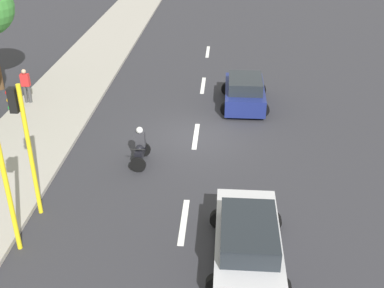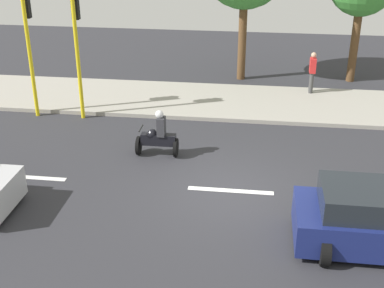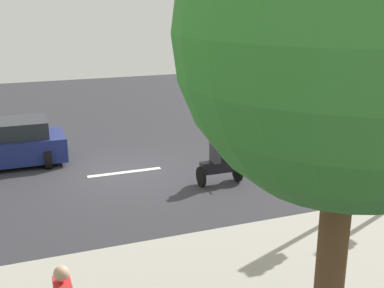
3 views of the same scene
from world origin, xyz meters
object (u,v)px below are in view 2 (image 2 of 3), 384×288
(motorcycle, at_px, (158,137))
(pedestrian_near_signal, at_px, (312,71))
(car_dark_blue, at_px, (377,220))
(traffic_light_corner, at_px, (29,38))
(traffic_light_midblock, at_px, (77,40))

(motorcycle, distance_m, pedestrian_near_signal, 8.28)
(car_dark_blue, height_order, motorcycle, motorcycle)
(car_dark_blue, distance_m, pedestrian_near_signal, 10.57)
(motorcycle, bearing_deg, traffic_light_corner, 61.06)
(car_dark_blue, relative_size, traffic_light_corner, 0.85)
(car_dark_blue, xyz_separation_m, traffic_light_midblock, (6.99, 9.30, 2.22))
(car_dark_blue, relative_size, traffic_light_midblock, 0.85)
(motorcycle, xyz_separation_m, traffic_light_corner, (2.87, 5.19, 2.29))
(traffic_light_corner, bearing_deg, traffic_light_midblock, -90.00)
(pedestrian_near_signal, distance_m, traffic_light_midblock, 9.50)
(motorcycle, height_order, traffic_light_midblock, traffic_light_midblock)
(traffic_light_corner, distance_m, traffic_light_midblock, 1.79)
(car_dark_blue, xyz_separation_m, traffic_light_corner, (6.99, 11.09, 2.22))
(traffic_light_midblock, bearing_deg, traffic_light_corner, 90.00)
(car_dark_blue, distance_m, traffic_light_corner, 13.29)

